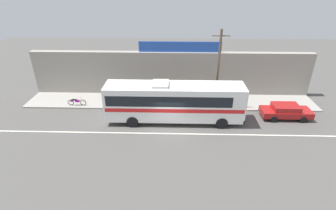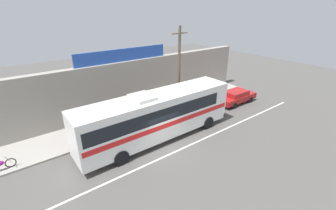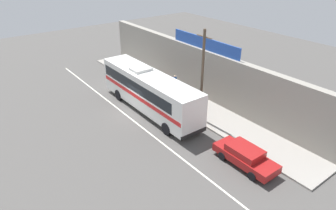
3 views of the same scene
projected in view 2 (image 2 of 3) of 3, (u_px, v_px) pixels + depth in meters
name	position (u px, v px, depth m)	size (l,w,h in m)	color
ground_plane	(165.00, 148.00, 16.23)	(70.00, 70.00, 0.00)	#4F4C49
sidewalk_slab	(130.00, 120.00, 20.00)	(30.00, 3.60, 0.14)	gray
storefront_facade	(117.00, 89.00, 20.64)	(30.00, 0.70, 4.80)	gray
storefront_billboard	(123.00, 55.00, 19.96)	(8.61, 0.12, 1.10)	#234CAD
road_center_stripe	(172.00, 153.00, 15.64)	(30.00, 0.14, 0.01)	silver
intercity_bus	(157.00, 114.00, 16.58)	(12.23, 2.62, 3.78)	white
parked_car	(236.00, 96.00, 23.48)	(4.53, 1.84, 1.37)	maroon
utility_pole	(179.00, 71.00, 19.86)	(1.60, 0.22, 7.71)	brown
motorcycle_black	(82.00, 138.00, 16.41)	(1.82, 0.56, 0.94)	black
pedestrian_near_shop	(110.00, 112.00, 19.17)	(0.30, 0.48, 1.67)	black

